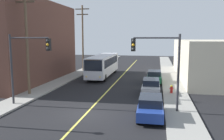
% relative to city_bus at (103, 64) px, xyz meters
% --- Properties ---
extents(ground_plane, '(120.00, 120.00, 0.00)m').
position_rel_city_bus_xyz_m(ground_plane, '(2.71, -17.65, -1.82)').
color(ground_plane, black).
extents(sidewalk_left, '(2.50, 90.00, 0.15)m').
position_rel_city_bus_xyz_m(sidewalk_left, '(-4.54, -7.65, -1.74)').
color(sidewalk_left, gray).
rests_on(sidewalk_left, ground).
extents(sidewalk_right, '(2.50, 90.00, 0.15)m').
position_rel_city_bus_xyz_m(sidewalk_right, '(9.96, -7.65, -1.74)').
color(sidewalk_right, gray).
rests_on(sidewalk_right, ground).
extents(lane_stripe_center, '(0.16, 60.00, 0.01)m').
position_rel_city_bus_xyz_m(lane_stripe_center, '(2.71, -2.65, -1.81)').
color(lane_stripe_center, '#D8CC4C').
rests_on(lane_stripe_center, ground).
extents(building_left_brick, '(10.00, 18.32, 10.61)m').
position_rel_city_bus_xyz_m(building_left_brick, '(-10.78, -5.49, 3.49)').
color(building_left_brick, brown).
rests_on(building_left_brick, ground).
extents(building_right_warehouse, '(12.00, 22.55, 5.48)m').
position_rel_city_bus_xyz_m(building_right_warehouse, '(17.21, 1.97, 0.92)').
color(building_right_warehouse, beige).
rests_on(building_right_warehouse, ground).
extents(city_bus, '(2.66, 12.18, 3.20)m').
position_rel_city_bus_xyz_m(city_bus, '(0.00, 0.00, 0.00)').
color(city_bus, silver).
rests_on(city_bus, ground).
extents(parked_car_blue, '(1.88, 4.43, 1.62)m').
position_rel_city_bus_xyz_m(parked_car_blue, '(7.64, -17.53, -0.98)').
color(parked_car_blue, navy).
rests_on(parked_car_blue, ground).
extents(parked_car_silver, '(1.85, 4.42, 1.62)m').
position_rel_city_bus_xyz_m(parked_car_silver, '(7.46, -10.16, -0.98)').
color(parked_car_silver, '#B7B7BC').
rests_on(parked_car_silver, ground).
extents(parked_car_green, '(1.82, 4.40, 1.62)m').
position_rel_city_bus_xyz_m(parked_car_green, '(7.70, -3.94, -0.98)').
color(parked_car_green, '#196038').
rests_on(parked_car_green, ground).
extents(utility_pole_near, '(2.40, 0.28, 10.69)m').
position_rel_city_bus_xyz_m(utility_pole_near, '(-4.82, -12.91, 4.19)').
color(utility_pole_near, brown).
rests_on(utility_pole_near, sidewalk_left).
extents(utility_pole_mid, '(2.40, 0.28, 11.12)m').
position_rel_city_bus_xyz_m(utility_pole_mid, '(-4.71, 4.63, 4.41)').
color(utility_pole_mid, brown).
rests_on(utility_pole_mid, sidewalk_left).
extents(traffic_signal_left_corner, '(3.75, 0.48, 6.00)m').
position_rel_city_bus_xyz_m(traffic_signal_left_corner, '(-2.70, -16.53, 2.49)').
color(traffic_signal_left_corner, '#2D2D33').
rests_on(traffic_signal_left_corner, sidewalk_left).
extents(traffic_signal_right_corner, '(3.75, 0.48, 6.00)m').
position_rel_city_bus_xyz_m(traffic_signal_right_corner, '(8.13, -15.97, 2.49)').
color(traffic_signal_right_corner, '#2D2D33').
rests_on(traffic_signal_right_corner, sidewalk_right).
extents(fire_hydrant, '(0.44, 0.26, 0.84)m').
position_rel_city_bus_xyz_m(fire_hydrant, '(9.56, -9.88, -1.23)').
color(fire_hydrant, red).
rests_on(fire_hydrant, sidewalk_right).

